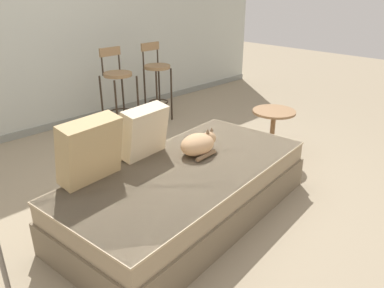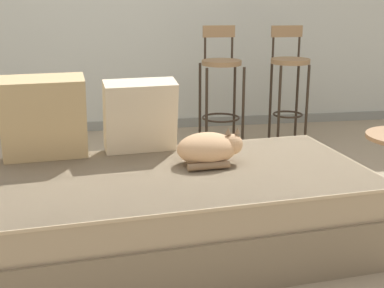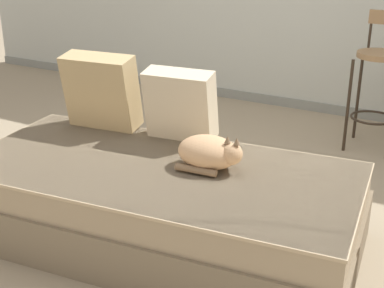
% 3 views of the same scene
% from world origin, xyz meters
% --- Properties ---
extents(ground_plane, '(16.00, 16.00, 0.00)m').
position_xyz_m(ground_plane, '(0.00, 0.00, 0.00)').
color(ground_plane, gray).
rests_on(ground_plane, ground).
extents(wall_baseboard_trim, '(8.00, 0.02, 0.09)m').
position_xyz_m(wall_baseboard_trim, '(0.00, 2.20, 0.04)').
color(wall_baseboard_trim, gray).
rests_on(wall_baseboard_trim, ground).
extents(couch, '(2.19, 1.23, 0.43)m').
position_xyz_m(couch, '(0.00, -0.40, 0.22)').
color(couch, '#766750').
rests_on(couch, ground).
extents(throw_pillow_corner, '(0.47, 0.28, 0.46)m').
position_xyz_m(throw_pillow_corner, '(-0.62, -0.06, 0.66)').
color(throw_pillow_corner, tan).
rests_on(throw_pillow_corner, couch).
extents(throw_pillow_middle, '(0.42, 0.26, 0.42)m').
position_xyz_m(throw_pillow_middle, '(-0.10, -0.00, 0.64)').
color(throw_pillow_middle, beige).
rests_on(throw_pillow_middle, couch).
extents(cat, '(0.36, 0.27, 0.20)m').
position_xyz_m(cat, '(0.25, -0.28, 0.51)').
color(cat, tan).
rests_on(cat, couch).
extents(bar_stool_near_window, '(0.34, 0.34, 1.03)m').
position_xyz_m(bar_stool_near_window, '(0.70, 1.53, 0.58)').
color(bar_stool_near_window, '#2D2319').
rests_on(bar_stool_near_window, ground).
extents(bar_stool_by_doorway, '(0.34, 0.34, 1.02)m').
position_xyz_m(bar_stool_by_doorway, '(1.31, 1.53, 0.61)').
color(bar_stool_by_doorway, '#2D2319').
rests_on(bar_stool_by_doorway, ground).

